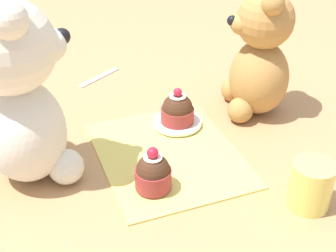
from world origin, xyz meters
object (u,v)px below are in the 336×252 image
Objects in this scene: teddy_bear_tan at (259,58)px; juice_glass at (311,185)px; teddy_bear_cream at (19,93)px; saucer_plate at (177,122)px; teaspoon at (99,77)px; cupcake_near_cream_bear at (153,173)px; cupcake_near_tan_bear at (177,111)px.

juice_glass is (-0.26, 0.06, -0.07)m from teddy_bear_tan.
saucer_plate is (0.04, -0.26, -0.13)m from teddy_bear_cream.
teddy_bear_cream reaches higher than saucer_plate.
juice_glass is at bearing -129.13° from teddy_bear_cream.
saucer_plate is at bearing -88.25° from teddy_bear_cream.
cupcake_near_cream_bear is at bearing -123.42° from teaspoon.
teddy_bear_cream is 1.22× the size of teddy_bear_tan.
teddy_bear_cream is 2.59× the size of teaspoon.
cupcake_near_tan_bear is at bearing -165.96° from saucer_plate.
teddy_bear_tan is 3.35× the size of juice_glass.
saucer_plate is 1.29× the size of cupcake_near_tan_bear.
cupcake_near_tan_bear is (-0.00, -0.00, 0.02)m from saucer_plate.
teddy_bear_cream is at bearing 99.70° from saucer_plate.
juice_glass reaches higher than teaspoon.
teddy_bear_cream is 4.10× the size of cupcake_near_cream_bear.
cupcake_near_cream_bear reaches higher than teaspoon.
teddy_bear_tan is 2.13× the size of teaspoon.
teddy_bear_cream is 0.28m from cupcake_near_tan_bear.
cupcake_near_cream_bear is at bearing 146.72° from cupcake_near_tan_bear.
saucer_plate is 1.23× the size of juice_glass.
teddy_bear_tan is 0.17m from cupcake_near_tan_bear.
teddy_bear_cream is at bearing -152.78° from teaspoon.
teddy_bear_cream is 0.42m from juice_glass.
saucer_plate reaches higher than teaspoon.
juice_glass is at bearing -101.55° from teaspoon.
cupcake_near_cream_bear is at bearing 146.72° from saucer_plate.
teddy_bear_tan is 0.35m from teaspoon.
teaspoon is (0.50, 0.18, -0.03)m from juice_glass.
cupcake_near_tan_bear is at bearing -33.28° from cupcake_near_cream_bear.
saucer_plate is at bearing -33.28° from cupcake_near_cream_bear.
cupcake_near_cream_bear is at bearing 60.70° from juice_glass.
teaspoon is at bearing -116.43° from teddy_bear_tan.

